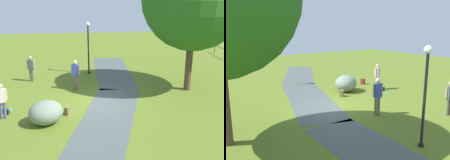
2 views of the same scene
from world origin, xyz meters
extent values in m
plane|color=#566B20|center=(0.00, 0.00, 0.00)|extent=(48.00, 48.00, 0.00)
cube|color=#495150|center=(-6.00, 1.54, 0.00)|extent=(8.00, 2.41, 0.01)
cube|color=#495150|center=(1.86, 0.47, 0.00)|extent=(8.35, 4.42, 0.01)
cylinder|color=brown|center=(-1.58, 5.53, 1.63)|extent=(0.39, 0.39, 3.26)
cylinder|color=black|center=(-5.57, -0.15, 0.05)|extent=(0.20, 0.20, 0.10)
cylinder|color=black|center=(-5.57, -0.15, 1.65)|extent=(0.10, 0.10, 3.29)
sphere|color=white|center=(-5.57, -0.15, 3.43)|extent=(0.28, 0.28, 0.28)
ellipsoid|color=gray|center=(2.13, -2.34, 0.54)|extent=(2.05, 2.09, 1.07)
cylinder|color=#4E5578|center=(1.42, -4.46, 0.42)|extent=(0.13, 0.13, 0.83)
cylinder|color=#4E5578|center=(1.38, -4.31, 0.42)|extent=(0.13, 0.13, 0.83)
cube|color=silver|center=(1.40, -4.38, 1.15)|extent=(0.33, 0.41, 0.63)
cylinder|color=beige|center=(1.34, -4.17, 1.18)|extent=(0.08, 0.08, 0.56)
sphere|color=beige|center=(1.40, -4.38, 1.60)|extent=(0.23, 0.23, 0.23)
cylinder|color=#695E4F|center=(-4.18, -3.81, 0.40)|extent=(0.13, 0.13, 0.80)
cylinder|color=#695E4F|center=(-4.22, -3.96, 0.40)|extent=(0.13, 0.13, 0.80)
cube|color=#515A60|center=(-4.20, -3.88, 1.11)|extent=(0.32, 0.41, 0.60)
cylinder|color=tan|center=(-4.14, -3.67, 1.14)|extent=(0.08, 0.08, 0.54)
cylinder|color=tan|center=(-4.25, -4.10, 1.14)|extent=(0.08, 0.08, 0.54)
sphere|color=tan|center=(-4.20, -3.88, 1.55)|extent=(0.22, 0.22, 0.22)
cylinder|color=#6B6048|center=(-2.30, -1.12, 0.44)|extent=(0.13, 0.13, 0.88)
cylinder|color=#6B6048|center=(-2.26, -0.97, 0.44)|extent=(0.13, 0.13, 0.88)
cube|color=#394BA7|center=(-2.28, -1.04, 1.21)|extent=(0.32, 0.41, 0.66)
cylinder|color=beige|center=(-2.33, -1.26, 1.25)|extent=(0.08, 0.08, 0.59)
cylinder|color=beige|center=(-2.23, -0.83, 1.25)|extent=(0.08, 0.08, 0.59)
sphere|color=beige|center=(-2.28, -1.04, 1.69)|extent=(0.24, 0.24, 0.24)
cube|color=black|center=(0.90, -4.39, 0.12)|extent=(0.23, 0.34, 0.24)
torus|color=black|center=(0.90, -4.39, 0.30)|extent=(0.35, 0.35, 0.02)
cube|color=olive|center=(1.26, -1.41, 0.20)|extent=(0.34, 0.33, 0.40)
cube|color=brown|center=(1.19, -1.52, 0.12)|extent=(0.19, 0.16, 0.18)
cylinder|color=#319ED0|center=(0.37, -4.30, 0.01)|extent=(0.25, 0.25, 0.02)
cylinder|color=black|center=(-11.00, 11.50, 0.53)|extent=(0.05, 0.05, 1.05)
camera|label=1|loc=(14.64, -0.73, 6.04)|focal=47.96mm
camera|label=2|loc=(-10.72, 6.80, 4.19)|focal=39.91mm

